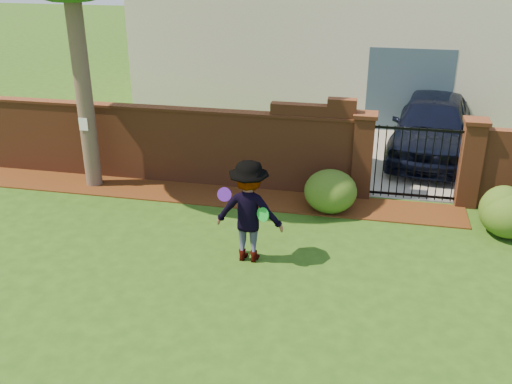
% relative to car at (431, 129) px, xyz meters
% --- Properties ---
extents(ground, '(80.00, 80.00, 0.01)m').
position_rel_car_xyz_m(ground, '(-4.01, -6.72, -0.81)').
color(ground, '#254812').
rests_on(ground, ground).
extents(mulch_bed, '(11.10, 1.08, 0.03)m').
position_rel_car_xyz_m(mulch_bed, '(-4.96, -3.39, -0.79)').
color(mulch_bed, '#3D1D0B').
rests_on(mulch_bed, ground).
extents(brick_wall, '(8.70, 0.31, 2.16)m').
position_rel_car_xyz_m(brick_wall, '(-6.02, -2.72, 0.12)').
color(brick_wall, brown).
rests_on(brick_wall, ground).
extents(pillar_left, '(0.50, 0.50, 1.88)m').
position_rel_car_xyz_m(pillar_left, '(-1.61, -2.72, 0.15)').
color(pillar_left, brown).
rests_on(pillar_left, ground).
extents(pillar_right, '(0.50, 0.50, 1.88)m').
position_rel_car_xyz_m(pillar_right, '(0.59, -2.72, 0.15)').
color(pillar_right, brown).
rests_on(pillar_right, ground).
extents(iron_gate, '(1.78, 0.03, 1.60)m').
position_rel_car_xyz_m(iron_gate, '(-0.51, -2.72, 0.05)').
color(iron_gate, black).
rests_on(iron_gate, ground).
extents(driveway, '(3.20, 8.00, 0.01)m').
position_rel_car_xyz_m(driveway, '(-0.51, 1.28, -0.80)').
color(driveway, gray).
rests_on(driveway, ground).
extents(house, '(12.40, 6.40, 6.30)m').
position_rel_car_xyz_m(house, '(-3.00, 5.27, 2.36)').
color(house, beige).
rests_on(house, ground).
extents(car, '(2.56, 4.94, 1.61)m').
position_rel_car_xyz_m(car, '(0.00, 0.00, 0.00)').
color(car, black).
rests_on(car, ground).
extents(paper_notice, '(0.20, 0.01, 0.28)m').
position_rel_car_xyz_m(paper_notice, '(-7.61, -3.51, 0.70)').
color(paper_notice, white).
rests_on(paper_notice, tree).
extents(shrub_left, '(1.08, 1.08, 0.89)m').
position_rel_car_xyz_m(shrub_left, '(-2.19, -3.62, -0.36)').
color(shrub_left, '#264E17').
rests_on(shrub_left, ground).
extents(shrub_middle, '(0.87, 0.87, 0.96)m').
position_rel_car_xyz_m(shrub_middle, '(1.09, -3.94, -0.32)').
color(shrub_middle, '#264E17').
rests_on(shrub_middle, ground).
extents(shrub_right, '(1.03, 1.03, 0.91)m').
position_rel_car_xyz_m(shrub_right, '(1.20, -4.03, -0.35)').
color(shrub_right, '#264E17').
rests_on(shrub_right, ground).
extents(man, '(1.22, 0.74, 1.84)m').
position_rel_car_xyz_m(man, '(-3.41, -5.89, 0.11)').
color(man, gray).
rests_on(man, ground).
extents(frisbee_purple, '(0.24, 0.10, 0.24)m').
position_rel_car_xyz_m(frisbee_purple, '(-3.76, -6.13, 0.52)').
color(frisbee_purple, '#601DBA').
rests_on(frisbee_purple, man).
extents(frisbee_green, '(0.25, 0.17, 0.25)m').
position_rel_car_xyz_m(frisbee_green, '(-3.12, -6.06, 0.18)').
color(frisbee_green, green).
rests_on(frisbee_green, man).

